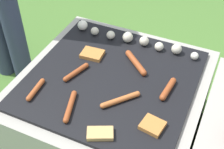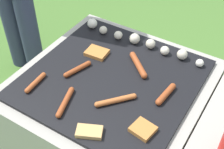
# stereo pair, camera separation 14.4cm
# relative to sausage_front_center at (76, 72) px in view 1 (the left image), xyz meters

# --- Properties ---
(ground_plane) EXTENTS (14.00, 14.00, 0.00)m
(ground_plane) POSITION_rel_sausage_front_center_xyz_m (0.17, 0.05, -0.46)
(ground_plane) COLOR #47702D
(grill) EXTENTS (0.88, 0.88, 0.45)m
(grill) POSITION_rel_sausage_front_center_xyz_m (0.17, 0.05, -0.24)
(grill) COLOR #9E998E
(grill) RESTS_ON ground_plane
(sausage_front_center) EXTENTS (0.07, 0.16, 0.02)m
(sausage_front_center) POSITION_rel_sausage_front_center_xyz_m (0.00, 0.00, 0.00)
(sausage_front_center) COLOR #93421E
(sausage_front_center) RESTS_ON grill
(sausage_front_left) EXTENTS (0.14, 0.16, 0.02)m
(sausage_front_left) POSITION_rel_sausage_front_center_xyz_m (0.27, -0.08, -0.00)
(sausage_front_left) COLOR #B7602D
(sausage_front_left) RESTS_ON grill
(sausage_back_left) EXTENTS (0.16, 0.14, 0.03)m
(sausage_back_left) POSITION_rel_sausage_front_center_xyz_m (0.24, 0.18, 0.00)
(sausage_back_left) COLOR #93421E
(sausage_back_left) RESTS_ON grill
(sausage_mid_right) EXTENTS (0.04, 0.16, 0.03)m
(sausage_mid_right) POSITION_rel_sausage_front_center_xyz_m (0.44, 0.07, 0.00)
(sausage_mid_right) COLOR #93421E
(sausage_mid_right) RESTS_ON grill
(sausage_mid_left) EXTENTS (0.03, 0.15, 0.02)m
(sausage_mid_left) POSITION_rel_sausage_front_center_xyz_m (-0.11, -0.18, -0.00)
(sausage_mid_left) COLOR #A34C23
(sausage_mid_left) RESTS_ON grill
(sausage_front_right) EXTENTS (0.07, 0.18, 0.02)m
(sausage_front_right) POSITION_rel_sausage_front_center_xyz_m (0.09, -0.21, 0.00)
(sausage_front_right) COLOR #93421E
(sausage_front_right) RESTS_ON grill
(bread_slice_left) EXTENTS (0.12, 0.10, 0.02)m
(bread_slice_left) POSITION_rel_sausage_front_center_xyz_m (0.01, 0.16, -0.00)
(bread_slice_left) COLOR #B27033
(bread_slice_left) RESTS_ON grill
(bread_slice_center) EXTENTS (0.12, 0.10, 0.02)m
(bread_slice_center) POSITION_rel_sausage_front_center_xyz_m (0.27, -0.28, -0.00)
(bread_slice_center) COLOR tan
(bread_slice_center) RESTS_ON grill
(bread_slice_right) EXTENTS (0.10, 0.10, 0.02)m
(bread_slice_right) POSITION_rel_sausage_front_center_xyz_m (0.45, -0.16, -0.00)
(bread_slice_right) COLOR #B27033
(bread_slice_right) RESTS_ON grill
(mushroom_row) EXTENTS (0.70, 0.07, 0.06)m
(mushroom_row) POSITION_rel_sausage_front_center_xyz_m (0.14, 0.35, 0.01)
(mushroom_row) COLOR silver
(mushroom_row) RESTS_ON grill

